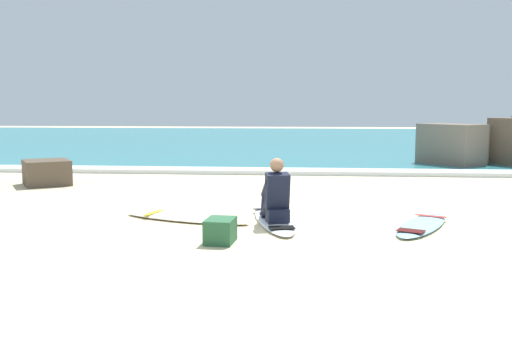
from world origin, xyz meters
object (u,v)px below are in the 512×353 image
Objects in this scene: surfboard_main at (274,219)px; surfboard_spare_far at (422,225)px; surfer_seated at (276,197)px; shoreline_rock at (47,172)px; beach_bag at (220,231)px; surfboard_spare_near at (186,218)px.

surfboard_main and surfboard_spare_far have the same top height.
shoreline_rock is at bearing 144.06° from surfer_seated.
surfboard_spare_far is at bearing -5.94° from surfboard_main.
shoreline_rock is 2.10× the size of beach_bag.
surfboard_spare_near is 1.09× the size of surfboard_spare_far.
surfboard_main is 5.22× the size of beach_bag.
shoreline_rock reaches higher than surfboard_spare_near.
beach_bag is at bearing -156.96° from surfboard_spare_far.
surfboard_main is 6.50m from shoreline_rock.
surfboard_spare_far is (2.16, 0.04, -0.40)m from surfer_seated.
surfboard_main and surfboard_spare_near have the same top height.
beach_bag reaches higher than surfboard_spare_far.
beach_bag is (-0.67, -1.16, -0.28)m from surfer_seated.
surfboard_spare_far is (3.59, -0.21, 0.00)m from surfboard_spare_near.
surfer_seated reaches higher than beach_bag.
surfboard_spare_near is at bearing 176.68° from surfboard_spare_far.
surfer_seated reaches higher than surfboard_spare_far.
shoreline_rock is (-7.58, 3.89, 0.25)m from surfboard_spare_far.
surfer_seated is 1.97× the size of beach_bag.
surfboard_spare_far is at bearing 23.04° from beach_bag.
beach_bag is at bearing -46.98° from shoreline_rock.
beach_bag is at bearing -61.87° from surfboard_spare_near.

